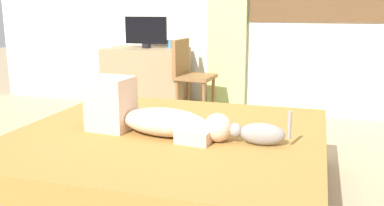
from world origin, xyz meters
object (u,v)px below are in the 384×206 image
at_px(tv_monitor, 146,32).
at_px(cup, 170,44).
at_px(desk, 147,80).
at_px(person_lying, 151,116).
at_px(chair_by_desk, 189,72).
at_px(bed, 168,164).
at_px(cat, 259,133).

relative_size(tv_monitor, cup, 5.24).
bearing_deg(tv_monitor, desk, 180.00).
height_order(person_lying, desk, person_lying).
bearing_deg(person_lying, chair_by_desk, 100.23).
height_order(bed, chair_by_desk, chair_by_desk).
height_order(cat, tv_monitor, tv_monitor).
bearing_deg(cup, bed, -70.67).
distance_m(bed, tv_monitor, 2.35).
relative_size(tv_monitor, chair_by_desk, 0.56).
bearing_deg(cat, person_lying, 178.49).
relative_size(bed, tv_monitor, 4.13).
relative_size(person_lying, chair_by_desk, 1.10).
xyz_separation_m(bed, cup, (-0.73, 2.09, 0.57)).
xyz_separation_m(person_lying, tv_monitor, (-0.90, 2.08, 0.38)).
bearing_deg(chair_by_desk, cup, 144.91).
height_order(tv_monitor, chair_by_desk, tv_monitor).
relative_size(person_lying, cup, 10.27).
bearing_deg(person_lying, tv_monitor, 113.42).
bearing_deg(bed, tv_monitor, 116.18).
height_order(desk, chair_by_desk, chair_by_desk).
distance_m(cat, desk, 2.63).
relative_size(cat, chair_by_desk, 0.42).
height_order(tv_monitor, cup, tv_monitor).
xyz_separation_m(bed, tv_monitor, (-0.99, 2.01, 0.71)).
xyz_separation_m(person_lying, cat, (0.68, -0.02, -0.05)).
relative_size(person_lying, cat, 2.63).
height_order(cat, desk, desk).
relative_size(bed, chair_by_desk, 2.31).
distance_m(bed, desk, 2.25).
height_order(person_lying, cat, person_lying).
height_order(desk, tv_monitor, tv_monitor).
xyz_separation_m(bed, person_lying, (-0.09, -0.07, 0.33)).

